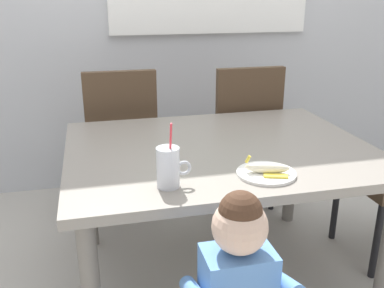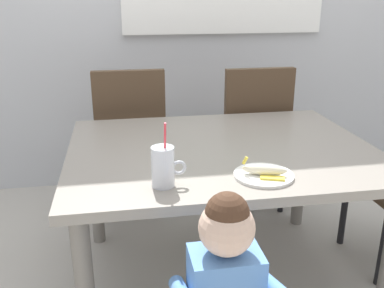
# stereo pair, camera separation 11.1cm
# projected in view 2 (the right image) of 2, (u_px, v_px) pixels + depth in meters

# --- Properties ---
(ground_plane) EXTENTS (24.00, 24.00, 0.00)m
(ground_plane) POSITION_uv_depth(u_px,v_px,m) (218.00, 277.00, 2.20)
(ground_plane) COLOR #B7B2A8
(dining_table) EXTENTS (1.38, 1.07, 0.71)m
(dining_table) POSITION_uv_depth(u_px,v_px,m) (221.00, 164.00, 1.99)
(dining_table) COLOR gray
(dining_table) RESTS_ON ground
(dining_chair_left) EXTENTS (0.44, 0.44, 0.96)m
(dining_chair_left) POSITION_uv_depth(u_px,v_px,m) (130.00, 134.00, 2.69)
(dining_chair_left) COLOR #4C3826
(dining_chair_left) RESTS_ON ground
(dining_chair_right) EXTENTS (0.44, 0.44, 0.96)m
(dining_chair_right) POSITION_uv_depth(u_px,v_px,m) (252.00, 131.00, 2.75)
(dining_chair_right) COLOR #4C3826
(dining_chair_right) RESTS_ON ground
(toddler_standing) EXTENTS (0.33, 0.24, 0.84)m
(toddler_standing) POSITION_uv_depth(u_px,v_px,m) (225.00, 285.00, 1.33)
(toddler_standing) COLOR #3F4760
(toddler_standing) RESTS_ON ground
(milk_cup) EXTENTS (0.13, 0.08, 0.25)m
(milk_cup) POSITION_uv_depth(u_px,v_px,m) (163.00, 169.00, 1.54)
(milk_cup) COLOR silver
(milk_cup) RESTS_ON dining_table
(snack_plate) EXTENTS (0.23, 0.23, 0.01)m
(snack_plate) POSITION_uv_depth(u_px,v_px,m) (264.00, 175.00, 1.64)
(snack_plate) COLOR white
(snack_plate) RESTS_ON dining_table
(peeled_banana) EXTENTS (0.18, 0.13, 0.07)m
(peeled_banana) POSITION_uv_depth(u_px,v_px,m) (265.00, 170.00, 1.62)
(peeled_banana) COLOR #F4EAC6
(peeled_banana) RESTS_ON snack_plate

